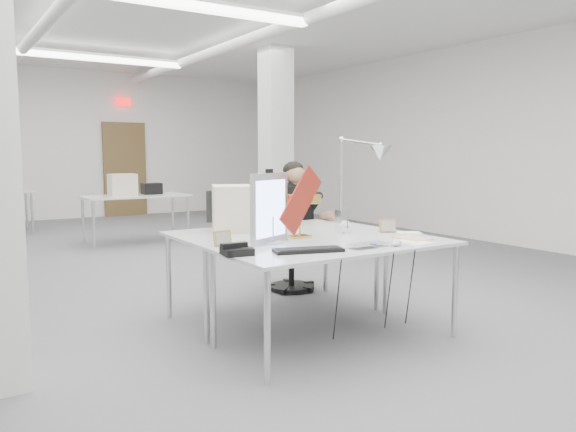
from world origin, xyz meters
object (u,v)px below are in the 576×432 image
at_px(bankers_lamp, 300,217).
at_px(monitor, 269,208).
at_px(seated_person, 294,205).
at_px(desk_phone, 237,251).
at_px(office_chair, 291,243).
at_px(laptop, 373,246).
at_px(beige_monitor, 237,208).
at_px(desk_main, 338,246).
at_px(architect_lamp, 358,182).

bearing_deg(bankers_lamp, monitor, -141.67).
bearing_deg(seated_person, bankers_lamp, -130.10).
distance_m(monitor, desk_phone, 0.58).
xyz_separation_m(office_chair, laptop, (-0.50, -1.84, 0.27)).
bearing_deg(bankers_lamp, seated_person, 81.62).
relative_size(seated_person, monitor, 1.70).
xyz_separation_m(seated_person, beige_monitor, (-0.91, -0.49, 0.05)).
bearing_deg(desk_main, architect_lamp, 43.24).
distance_m(desk_main, beige_monitor, 1.09).
relative_size(seated_person, desk_phone, 4.68).
bearing_deg(desk_phone, seated_person, 54.53).
relative_size(desk_phone, beige_monitor, 0.46).
height_order(laptop, architect_lamp, architect_lamp).
relative_size(desk_phone, architect_lamp, 0.24).
distance_m(bankers_lamp, desk_phone, 0.88).
bearing_deg(architect_lamp, bankers_lamp, -170.12).
bearing_deg(monitor, laptop, -73.38).
height_order(monitor, bankers_lamp, monitor).
height_order(seated_person, bankers_lamp, seated_person).
relative_size(office_chair, desk_phone, 5.18).
relative_size(desk_main, desk_phone, 9.43).
xyz_separation_m(laptop, desk_phone, (-0.94, 0.28, 0.01)).
height_order(bankers_lamp, beige_monitor, beige_monitor).
bearing_deg(seated_person, laptop, -114.55).
bearing_deg(architect_lamp, desk_main, -148.84).
bearing_deg(desk_main, bankers_lamp, 99.21).
xyz_separation_m(office_chair, seated_person, (0.00, -0.05, 0.41)).
height_order(bankers_lamp, desk_phone, bankers_lamp).
relative_size(office_chair, beige_monitor, 2.37).
distance_m(desk_main, desk_phone, 0.84).
xyz_separation_m(desk_main, architect_lamp, (0.81, 0.76, 0.41)).
bearing_deg(architect_lamp, monitor, -171.83).
distance_m(desk_main, architect_lamp, 1.19).
height_order(beige_monitor, architect_lamp, architect_lamp).
relative_size(office_chair, monitor, 1.88).
bearing_deg(architect_lamp, desk_phone, -167.43).
bearing_deg(seated_person, architect_lamp, -83.17).
xyz_separation_m(office_chair, desk_phone, (-1.44, -1.56, 0.29)).
height_order(laptop, bankers_lamp, bankers_lamp).
relative_size(monitor, laptop, 1.55).
bearing_deg(office_chair, architect_lamp, -84.11).
bearing_deg(desk_main, seated_person, 68.41).
relative_size(seated_person, architect_lamp, 1.12).
distance_m(office_chair, laptop, 1.93).
relative_size(seated_person, bankers_lamp, 2.71).
distance_m(office_chair, beige_monitor, 1.15).
xyz_separation_m(desk_main, laptop, (0.10, -0.27, 0.03)).
height_order(desk_main, office_chair, office_chair).
bearing_deg(laptop, office_chair, 69.84).
distance_m(bankers_lamp, architect_lamp, 0.98).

